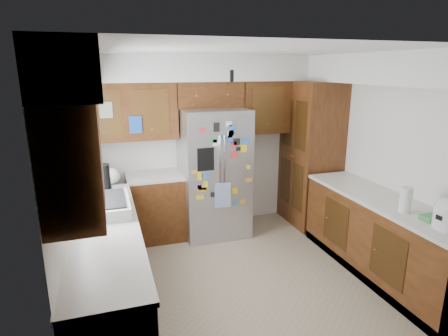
{
  "coord_description": "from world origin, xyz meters",
  "views": [
    {
      "loc": [
        -1.43,
        -3.66,
        2.33
      ],
      "look_at": [
        -0.13,
        0.35,
        1.2
      ],
      "focal_mm": 30.0,
      "sensor_mm": 36.0,
      "label": 1
    }
  ],
  "objects": [
    {
      "name": "bridge_cabinet",
      "position": [
        0.0,
        1.43,
        1.98
      ],
      "size": [
        0.96,
        0.34,
        0.35
      ],
      "primitive_type": "cube",
      "color": "#3E1F0B",
      "rests_on": "fridge"
    },
    {
      "name": "left_counter_run",
      "position": [
        -1.36,
        0.03,
        0.43
      ],
      "size": [
        1.36,
        3.2,
        0.92
      ],
      "color": "#3E1F0B",
      "rests_on": "ground"
    },
    {
      "name": "floor",
      "position": [
        0.0,
        0.0,
        0.0
      ],
      "size": [
        3.6,
        3.6,
        0.0
      ],
      "primitive_type": "plane",
      "color": "tan",
      "rests_on": "ground"
    },
    {
      "name": "fridge_top_items",
      "position": [
        -0.07,
        1.4,
        2.28
      ],
      "size": [
        0.86,
        0.36,
        0.3
      ],
      "color": "#1B4398",
      "rests_on": "bridge_cabinet"
    },
    {
      "name": "fridge",
      "position": [
        -0.0,
        1.2,
        0.9
      ],
      "size": [
        0.9,
        0.79,
        1.8
      ],
      "color": "#9D9DA2",
      "rests_on": "ground"
    },
    {
      "name": "pantry",
      "position": [
        1.5,
        1.15,
        1.07
      ],
      "size": [
        0.6,
        0.9,
        2.15
      ],
      "primitive_type": "cube",
      "color": "#3E1F0B",
      "rests_on": "ground"
    },
    {
      "name": "right_counter_run",
      "position": [
        1.5,
        -0.47,
        0.42
      ],
      "size": [
        0.63,
        2.25,
        0.92
      ],
      "color": "#3E1F0B",
      "rests_on": "ground"
    },
    {
      "name": "paper_towel",
      "position": [
        1.4,
        -0.86,
        1.05
      ],
      "size": [
        0.12,
        0.12,
        0.26
      ],
      "primitive_type": "cylinder",
      "color": "white",
      "rests_on": "right_counter_run"
    },
    {
      "name": "sink_assembly",
      "position": [
        -1.5,
        0.1,
        0.99
      ],
      "size": [
        0.52,
        0.7,
        0.37
      ],
      "color": "silver",
      "rests_on": "left_counter_run"
    },
    {
      "name": "left_counter_clutter",
      "position": [
        -1.46,
        0.84,
        1.05
      ],
      "size": [
        0.34,
        0.85,
        0.38
      ],
      "color": "black",
      "rests_on": "left_counter_run"
    },
    {
      "name": "room_shell",
      "position": [
        -0.11,
        0.36,
        1.82
      ],
      "size": [
        3.64,
        3.24,
        2.52
      ],
      "color": "silver",
      "rests_on": "ground"
    }
  ]
}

